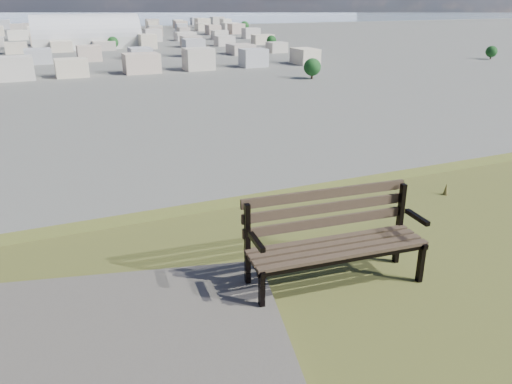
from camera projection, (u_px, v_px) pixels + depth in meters
name	position (u px, v px, depth m)	size (l,w,h in m)	color
park_bench	(333.00, 234.00, 4.94)	(1.83, 0.73, 0.93)	#423426
arena	(87.00, 38.00, 291.32)	(60.13, 26.54, 25.14)	silver
city_blocks	(34.00, 35.00, 348.46)	(395.00, 361.00, 7.00)	beige
bay_water	(28.00, 17.00, 781.55)	(2400.00, 700.00, 0.12)	#98B0C1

